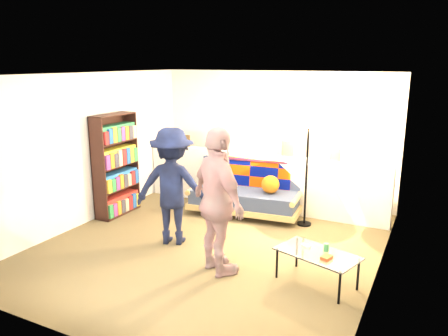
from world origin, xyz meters
name	(u,v)px	position (x,y,z in m)	size (l,w,h in m)	color
ground	(211,245)	(0.00, 0.00, 0.00)	(5.00, 5.00, 0.00)	brown
room_shell	(226,125)	(0.00, 0.47, 1.67)	(4.60, 5.05, 2.45)	silver
half_wall_ledge	(260,181)	(0.00, 1.80, 0.50)	(4.45, 0.15, 1.00)	silver
ledge_decor	(248,143)	(-0.23, 1.78, 1.18)	(2.97, 0.02, 0.45)	brown
futon_sofa	(247,192)	(-0.09, 1.47, 0.38)	(1.97, 1.09, 0.81)	tan
bookshelf	(116,168)	(-2.08, 0.45, 0.80)	(0.29, 0.86, 1.72)	black
coffee_table	(318,255)	(1.65, -0.43, 0.37)	(1.05, 0.78, 0.49)	black
floor_lamp	(308,153)	(0.96, 1.40, 1.17)	(0.38, 0.31, 1.65)	black
person_left	(173,186)	(-0.54, -0.14, 0.84)	(1.09, 0.62, 1.68)	black
person_right	(218,202)	(0.47, -0.69, 0.91)	(1.07, 0.45, 1.83)	#D48990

